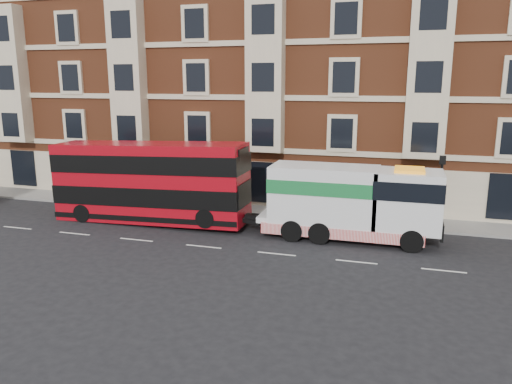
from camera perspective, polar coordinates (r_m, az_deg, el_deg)
ground at (r=26.76m, az=-6.01°, el=-6.22°), size 120.00×120.00×0.00m
sidewalk at (r=33.48m, az=-1.10°, el=-2.14°), size 90.00×3.00×0.15m
victorian_terrace at (r=39.48m, az=2.98°, el=14.74°), size 45.00×12.00×20.40m
lamp_post_west at (r=34.04m, az=-11.47°, el=2.35°), size 0.35×0.15×4.35m
lamp_post_east at (r=30.20m, az=20.32°, el=0.50°), size 0.35×0.15×4.35m
double_decker_bus at (r=31.18m, az=-12.02°, el=1.25°), size 12.14×2.79×4.91m
tow_truck at (r=27.70m, az=10.55°, el=-1.08°), size 9.72×2.87×4.05m
pedestrian at (r=37.02m, az=-17.16°, el=0.13°), size 0.69×0.60×1.60m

